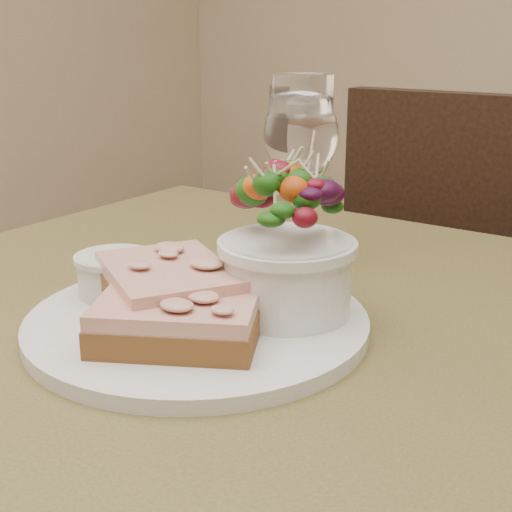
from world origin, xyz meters
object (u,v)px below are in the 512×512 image
Objects in this scene: chair_far at (494,443)px; dinner_plate at (197,322)px; wine_glass at (301,141)px; cafe_table at (235,441)px; ramekin at (115,272)px; sandwich_front at (178,319)px; salad_bowl at (287,242)px; sandwich_back at (168,286)px.

chair_far is 3.28× the size of dinner_plate.
chair_far reaches higher than dinner_plate.
chair_far is 0.78m from wine_glass.
ramekin is (-0.11, -0.02, 0.13)m from cafe_table.
ramekin is at bearing 79.06° from chair_far.
cafe_table is 4.57× the size of wine_glass.
dinner_plate is at bearing 85.94° from chair_far.
ramekin is at bearing -178.12° from dinner_plate.
sandwich_front is (0.02, -0.04, 0.02)m from dinner_plate.
ramekin is at bearing -160.67° from salad_bowl.
sandwich_front is at bearing -96.64° from cafe_table.
dinner_plate is 0.05m from sandwich_front.
cafe_table is 0.18m from ramekin.
sandwich_back is (-0.04, 0.03, 0.01)m from sandwich_front.
salad_bowl is (0.05, 0.05, 0.07)m from dinner_plate.
wine_glass is (-0.02, 0.22, 0.09)m from sandwich_back.
dinner_plate is at bearing 61.46° from sandwich_back.
sandwich_front is 0.83× the size of wine_glass.
cafe_table is at bearing 87.88° from chair_far.
wine_glass is (-0.06, 0.20, 0.22)m from cafe_table.
sandwich_front is at bearing -67.47° from dinner_plate.
wine_glass is at bearing 99.54° from dinner_plate.
ramekin is (-0.15, -0.72, 0.49)m from chair_far.
wine_glass is at bearing 107.16° from cafe_table.
sandwich_front reaches higher than cafe_table.
cafe_table is 0.18m from salad_bowl.
salad_bowl reaches higher than sandwich_front.
ramekin reaches higher than sandwich_front.
cafe_table is 2.92× the size of dinner_plate.
sandwich_front is at bearing -78.10° from wine_glass.
sandwich_back reaches higher than dinner_plate.
chair_far is at bearing 85.24° from dinner_plate.
ramekin reaches higher than dinner_plate.
sandwich_back reaches higher than ramekin.
cafe_table is 5.52× the size of sandwich_front.
sandwich_back is 0.87× the size of wine_glass.
wine_glass is (0.05, 0.21, 0.09)m from ramekin.
sandwich_front is 0.11m from salad_bowl.
wine_glass is (-0.05, 0.25, 0.10)m from sandwich_front.
wine_glass is at bearing 118.81° from salad_bowl.
salad_bowl is at bearing 47.92° from cafe_table.
sandwich_back is at bearing 84.50° from chair_far.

